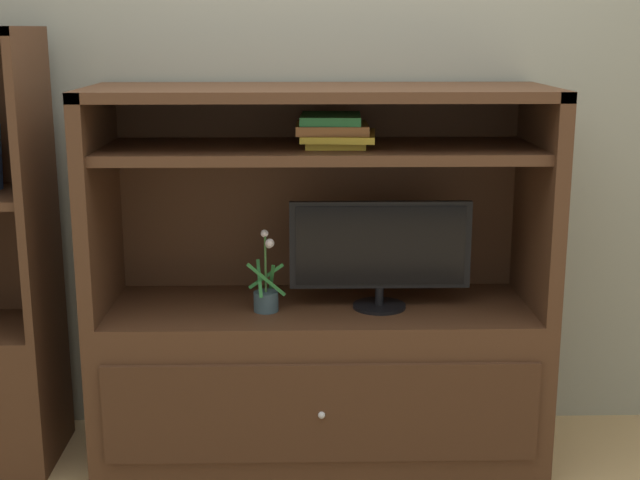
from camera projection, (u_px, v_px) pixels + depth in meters
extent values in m
cube|color=gray|center=(318.00, 65.00, 3.28)|extent=(6.00, 0.10, 2.80)
cube|color=#4C2D1C|center=(320.00, 380.00, 3.20)|extent=(1.58, 0.55, 0.57)
cube|color=#462A19|center=(322.00, 413.00, 2.93)|extent=(1.45, 0.02, 0.34)
sphere|color=silver|center=(322.00, 415.00, 2.91)|extent=(0.02, 0.02, 0.02)
cube|color=#4C2D1C|center=(98.00, 200.00, 3.03)|extent=(0.05, 0.55, 0.77)
cube|color=#4C2D1C|center=(539.00, 198.00, 3.06)|extent=(0.05, 0.55, 0.77)
cube|color=#4C2D1C|center=(318.00, 186.00, 3.30)|extent=(1.58, 0.02, 0.77)
cube|color=#4C2D1C|center=(320.00, 92.00, 2.96)|extent=(1.58, 0.55, 0.04)
cube|color=#4C2D1C|center=(320.00, 151.00, 3.01)|extent=(1.48, 0.49, 0.04)
cylinder|color=black|center=(379.00, 306.00, 3.10)|extent=(0.19, 0.19, 0.01)
cylinder|color=black|center=(379.00, 296.00, 3.10)|extent=(0.03, 0.03, 0.06)
cube|color=black|center=(380.00, 245.00, 3.05)|extent=(0.63, 0.02, 0.31)
cube|color=black|center=(381.00, 246.00, 3.04)|extent=(0.59, 0.00, 0.28)
cylinder|color=#384C56|center=(266.00, 301.00, 3.06)|extent=(0.09, 0.09, 0.07)
cylinder|color=#3D6B33|center=(265.00, 262.00, 3.03)|extent=(0.01, 0.01, 0.21)
cube|color=#2D7A38|center=(272.00, 278.00, 3.05)|extent=(0.03, 0.08, 0.11)
cube|color=#2D7A38|center=(266.00, 276.00, 3.06)|extent=(0.13, 0.01, 0.09)
cube|color=#2D7A38|center=(259.00, 278.00, 3.04)|extent=(0.03, 0.12, 0.11)
cube|color=#2D7A38|center=(266.00, 280.00, 3.02)|extent=(0.14, 0.02, 0.13)
sphere|color=silver|center=(270.00, 243.00, 3.00)|extent=(0.03, 0.03, 0.03)
sphere|color=silver|center=(264.00, 233.00, 3.01)|extent=(0.03, 0.03, 0.03)
sphere|color=silver|center=(269.00, 244.00, 3.02)|extent=(0.03, 0.03, 0.03)
cube|color=gold|center=(336.00, 142.00, 3.01)|extent=(0.21, 0.27, 0.02)
cube|color=gold|center=(339.00, 136.00, 2.99)|extent=(0.27, 0.31, 0.02)
cube|color=#A56638|center=(332.00, 128.00, 2.98)|extent=(0.24, 0.24, 0.03)
cube|color=#338C4C|center=(331.00, 119.00, 2.99)|extent=(0.21, 0.27, 0.03)
cube|color=#4C2D1C|center=(1.00, 392.00, 3.19)|extent=(0.40, 0.41, 0.51)
cube|color=#4C2D1C|center=(36.00, 182.00, 3.01)|extent=(0.03, 0.41, 1.03)
cube|color=#4C2D1C|center=(1.00, 173.00, 3.20)|extent=(0.40, 0.02, 1.03)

